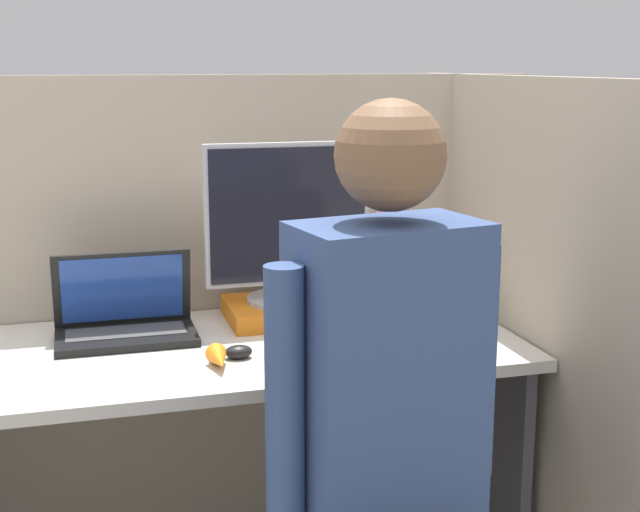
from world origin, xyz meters
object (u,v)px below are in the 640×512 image
Objects in this scene: laptop at (125,322)px; carrot_toy at (219,359)px; stapler at (459,319)px; paper_box at (289,310)px; person at (391,427)px; monitor at (288,225)px.

carrot_toy is at bearing -57.45° from laptop.
paper_box is at bearing 154.60° from stapler.
paper_box is 2.79× the size of carrot_toy.
laptop is 0.87m from stapler.
stapler is at bearing -25.40° from paper_box.
person is at bearing -122.92° from stapler.
monitor reaches higher than stapler.
stapler is at bearing -25.70° from monitor.
carrot_toy is at bearing 113.32° from person.
monitor is at bearing 154.30° from stapler.
laptop is 2.62× the size of stapler.
person is (-0.44, -0.68, 0.03)m from stapler.
monitor is 0.50m from carrot_toy.
paper_box is at bearing -90.00° from monitor.
laptop is at bearing 116.85° from person.
laptop is 2.90× the size of carrot_toy.
laptop is 0.35m from carrot_toy.
laptop reaches higher than carrot_toy.
monitor reaches higher than carrot_toy.
laptop reaches higher than paper_box.
paper_box is at bearing 54.78° from carrot_toy.
monitor is at bearing 90.00° from paper_box.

